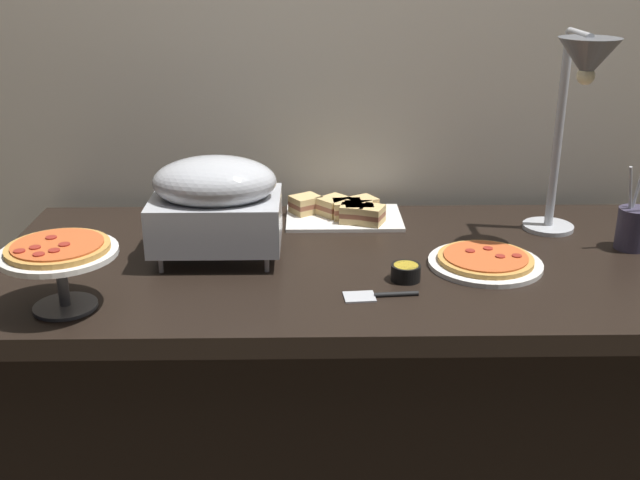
# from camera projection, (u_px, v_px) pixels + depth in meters

# --- Properties ---
(back_wall) EXTENTS (4.40, 0.04, 2.40)m
(back_wall) POSITION_uv_depth(u_px,v_px,m) (360.00, 56.00, 2.25)
(back_wall) COLOR beige
(back_wall) RESTS_ON ground_plane
(buffet_table) EXTENTS (1.90, 0.84, 0.76)m
(buffet_table) POSITION_uv_depth(u_px,v_px,m) (367.00, 386.00, 2.08)
(buffet_table) COLOR black
(buffet_table) RESTS_ON ground_plane
(chafing_dish) EXTENTS (0.32, 0.24, 0.26)m
(chafing_dish) POSITION_uv_depth(u_px,v_px,m) (216.00, 202.00, 1.90)
(chafing_dish) COLOR #B7BABF
(chafing_dish) RESTS_ON buffet_table
(heat_lamp) EXTENTS (0.15, 0.29, 0.55)m
(heat_lamp) POSITION_uv_depth(u_px,v_px,m) (581.00, 83.00, 1.88)
(heat_lamp) COLOR #B7BABF
(heat_lamp) RESTS_ON buffet_table
(pizza_plate_front) EXTENTS (0.28, 0.28, 0.03)m
(pizza_plate_front) POSITION_uv_depth(u_px,v_px,m) (485.00, 261.00, 1.89)
(pizza_plate_front) COLOR white
(pizza_plate_front) RESTS_ON buffet_table
(pizza_plate_center) EXTENTS (0.25, 0.25, 0.15)m
(pizza_plate_center) POSITION_uv_depth(u_px,v_px,m) (59.00, 257.00, 1.63)
(pizza_plate_center) COLOR #595B60
(pizza_plate_center) RESTS_ON buffet_table
(sandwich_platter) EXTENTS (0.33, 0.22, 0.06)m
(sandwich_platter) POSITION_uv_depth(u_px,v_px,m) (345.00, 212.00, 2.20)
(sandwich_platter) COLOR white
(sandwich_platter) RESTS_ON buffet_table
(sauce_cup_near) EXTENTS (0.07, 0.07, 0.04)m
(sauce_cup_near) POSITION_uv_depth(u_px,v_px,m) (406.00, 272.00, 1.81)
(sauce_cup_near) COLOR black
(sauce_cup_near) RESTS_ON buffet_table
(utensil_holder) EXTENTS (0.08, 0.08, 0.23)m
(utensil_holder) POSITION_uv_depth(u_px,v_px,m) (633.00, 228.00, 1.98)
(utensil_holder) COLOR #383347
(utensil_holder) RESTS_ON buffet_table
(serving_spatula) EXTENTS (0.17, 0.06, 0.01)m
(serving_spatula) POSITION_uv_depth(u_px,v_px,m) (377.00, 296.00, 1.73)
(serving_spatula) COLOR #B7BABF
(serving_spatula) RESTS_ON buffet_table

